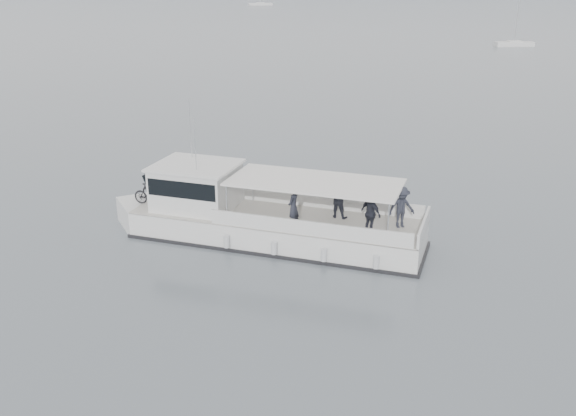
# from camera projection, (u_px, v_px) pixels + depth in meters

# --- Properties ---
(ground) EXTENTS (1400.00, 1400.00, 0.00)m
(ground) POSITION_uv_depth(u_px,v_px,m) (331.00, 255.00, 26.65)
(ground) COLOR #515960
(ground) RESTS_ON ground
(tour_boat) EXTENTS (14.46, 4.07, 6.04)m
(tour_boat) POSITION_uv_depth(u_px,v_px,m) (250.00, 217.00, 28.06)
(tour_boat) COLOR white
(tour_boat) RESTS_ON ground
(moored_fleet) EXTENTS (384.39, 325.72, 9.49)m
(moored_fleet) POSITION_uv_depth(u_px,v_px,m) (308.00, 2.00, 227.74)
(moored_fleet) COLOR white
(moored_fleet) RESTS_ON ground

